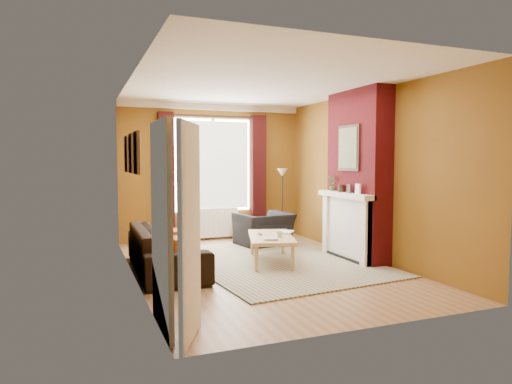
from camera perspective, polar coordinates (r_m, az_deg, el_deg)
ground at (r=7.13m, az=0.74°, el=-9.39°), size 5.50×5.50×0.00m
room_walls at (r=7.45m, az=4.51°, el=1.94°), size 3.82×5.54×2.83m
striped_rug at (r=7.53m, az=2.27°, el=-8.59°), size 3.03×3.95×0.02m
sofa at (r=6.97m, az=-11.21°, el=-6.99°), size 0.91×2.28×0.66m
armchair at (r=8.84m, az=0.97°, el=-4.68°), size 1.10×1.00×0.63m
coffee_table at (r=7.34m, az=1.88°, el=-5.82°), size 1.05×1.48×0.45m
wicker_stool at (r=9.45m, az=-1.86°, el=-4.74°), size 0.39×0.39×0.43m
floor_lamp at (r=9.47m, az=3.29°, el=1.06°), size 0.25×0.25×1.48m
book_a at (r=6.98m, az=0.95°, el=-5.82°), size 0.28×0.33×0.03m
book_b at (r=7.64m, az=2.86°, el=-4.98°), size 0.38×0.39×0.02m
mug at (r=7.16m, az=3.01°, el=-5.32°), size 0.13×0.13×0.09m
tv_remote at (r=7.40m, az=0.50°, el=-5.29°), size 0.06×0.15×0.02m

